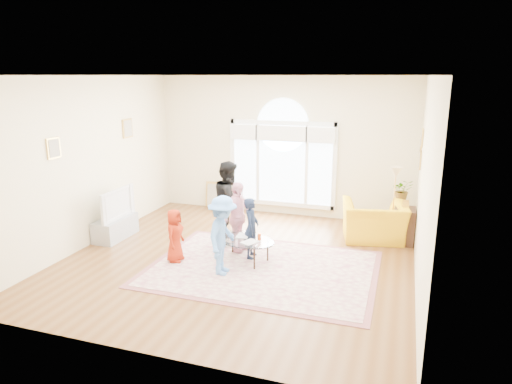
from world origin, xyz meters
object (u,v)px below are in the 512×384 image
(tv_console, at_px, (115,228))
(television, at_px, (114,203))
(area_rug, at_px, (262,268))
(armchair, at_px, (374,222))
(coffee_table, at_px, (243,240))

(tv_console, xyz_separation_m, television, (0.01, 0.00, 0.51))
(area_rug, relative_size, armchair, 3.03)
(tv_console, xyz_separation_m, coffee_table, (2.86, -0.32, 0.19))
(television, bearing_deg, coffee_table, -6.48)
(tv_console, distance_m, television, 0.51)
(coffee_table, bearing_deg, tv_console, -172.15)
(television, distance_m, coffee_table, 2.89)
(coffee_table, relative_size, armchair, 1.13)
(tv_console, bearing_deg, armchair, 16.80)
(area_rug, height_order, coffee_table, coffee_table)
(area_rug, height_order, armchair, armchair)
(coffee_table, distance_m, armchair, 2.78)
(coffee_table, bearing_deg, armchair, 55.21)
(area_rug, xyz_separation_m, television, (-3.28, 0.54, 0.71))
(television, relative_size, armchair, 0.88)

